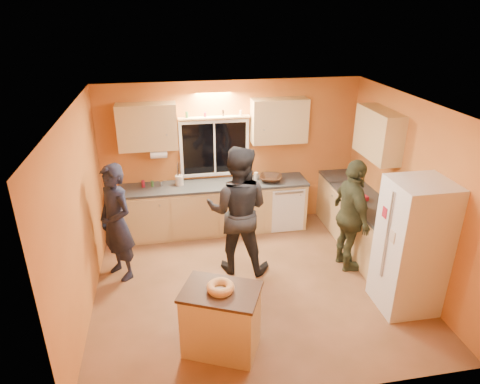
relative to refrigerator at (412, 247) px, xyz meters
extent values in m
plane|color=brown|center=(-1.89, 0.80, -0.90)|extent=(4.50, 4.50, 0.00)
cube|color=orange|center=(-1.89, 2.80, 0.40)|extent=(4.50, 0.04, 2.60)
cube|color=orange|center=(-1.89, -1.20, 0.40)|extent=(4.50, 0.04, 2.60)
cube|color=orange|center=(-4.14, 0.80, 0.40)|extent=(0.04, 4.00, 2.60)
cube|color=orange|center=(0.36, 0.80, 0.40)|extent=(0.04, 4.00, 2.60)
cube|color=white|center=(-1.89, 0.80, 1.70)|extent=(4.50, 4.00, 0.02)
cube|color=black|center=(-2.19, 2.79, 0.55)|extent=(1.10, 0.02, 0.90)
cube|color=white|center=(-2.19, 2.77, 0.55)|extent=(1.20, 0.04, 1.00)
cube|color=tan|center=(-3.29, 2.64, 1.02)|extent=(0.95, 0.33, 0.75)
cube|color=tan|center=(-1.09, 2.64, 1.02)|extent=(0.95, 0.33, 0.75)
cube|color=tan|center=(0.19, 1.60, 1.02)|extent=(0.33, 1.00, 0.75)
cylinder|color=silver|center=(-3.14, 2.52, 0.58)|extent=(0.27, 0.12, 0.12)
cube|color=tan|center=(-2.24, 2.50, -0.47)|extent=(3.20, 0.60, 0.86)
cube|color=#282B2D|center=(-2.24, 2.50, -0.02)|extent=(3.24, 0.62, 0.04)
cube|color=tan|center=(0.06, 2.50, -0.47)|extent=(0.60, 0.60, 0.86)
cube|color=#282B2D|center=(0.06, 2.50, -0.02)|extent=(0.62, 0.62, 0.04)
cube|color=tan|center=(0.06, 1.30, -0.47)|extent=(0.60, 1.80, 0.86)
cube|color=#282B2D|center=(0.06, 1.30, -0.02)|extent=(0.62, 1.84, 0.04)
cube|color=silver|center=(0.00, 0.00, 0.00)|extent=(0.72, 0.70, 1.80)
cube|color=tan|center=(-2.53, -0.38, -0.50)|extent=(0.98, 0.84, 0.81)
cube|color=black|center=(-2.53, -0.38, -0.08)|extent=(1.03, 0.89, 0.04)
torus|color=tan|center=(-2.53, -0.38, -0.02)|extent=(0.31, 0.31, 0.09)
imported|color=black|center=(-3.79, 1.38, -0.02)|extent=(0.73, 0.76, 1.76)
imported|color=black|center=(-2.05, 1.26, 0.08)|extent=(1.14, 1.01, 1.96)
imported|color=#2B3220|center=(-0.39, 0.99, -0.03)|extent=(0.44, 1.03, 1.75)
imported|color=black|center=(-1.25, 2.46, 0.05)|extent=(0.50, 0.50, 0.10)
cylinder|color=beige|center=(-2.83, 2.57, 0.09)|extent=(0.14, 0.14, 0.17)
imported|color=gray|center=(0.09, 0.57, 0.16)|extent=(0.34, 0.32, 0.32)
cube|color=maroon|center=(-0.02, 1.43, 0.04)|extent=(0.18, 0.15, 0.07)
camera|label=1|loc=(-3.00, -4.25, 2.87)|focal=32.00mm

